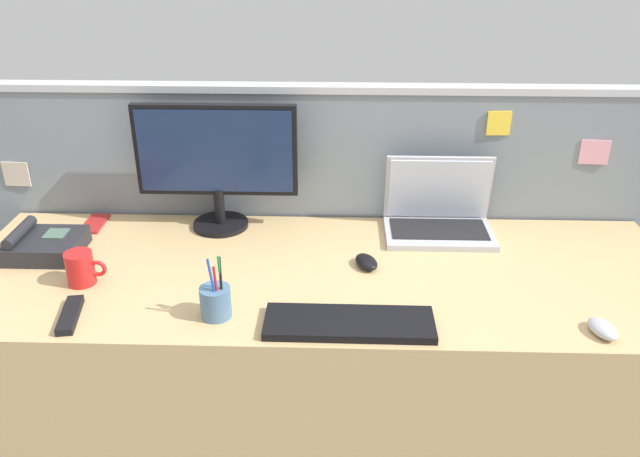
{
  "coord_description": "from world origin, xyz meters",
  "views": [
    {
      "loc": [
        0.06,
        -1.7,
        1.69
      ],
      "look_at": [
        0.0,
        0.05,
        0.82
      ],
      "focal_mm": 36.21,
      "sensor_mm": 36.0,
      "label": 1
    }
  ],
  "objects_px": {
    "laptop": "(438,213)",
    "computer_mouse_left_hand": "(366,262)",
    "coffee_mug": "(81,268)",
    "pen_cup": "(216,301)",
    "computer_mouse_right_hand": "(603,329)",
    "desktop_monitor": "(216,158)",
    "cell_phone_red_case": "(95,224)",
    "desk_phone": "(44,245)",
    "tv_remote": "(70,315)",
    "keyboard_main": "(349,323)"
  },
  "relations": [
    {
      "from": "cell_phone_red_case",
      "to": "laptop",
      "type": "bearing_deg",
      "value": -0.69
    },
    {
      "from": "tv_remote",
      "to": "coffee_mug",
      "type": "relative_size",
      "value": 1.43
    },
    {
      "from": "cell_phone_red_case",
      "to": "computer_mouse_right_hand",
      "type": "bearing_deg",
      "value": -21.6
    },
    {
      "from": "desk_phone",
      "to": "keyboard_main",
      "type": "relative_size",
      "value": 0.49
    },
    {
      "from": "desk_phone",
      "to": "cell_phone_red_case",
      "type": "bearing_deg",
      "value": 68.44
    },
    {
      "from": "computer_mouse_left_hand",
      "to": "pen_cup",
      "type": "bearing_deg",
      "value": -167.69
    },
    {
      "from": "laptop",
      "to": "desktop_monitor",
      "type": "bearing_deg",
      "value": 178.65
    },
    {
      "from": "desktop_monitor",
      "to": "tv_remote",
      "type": "bearing_deg",
      "value": -118.06
    },
    {
      "from": "coffee_mug",
      "to": "computer_mouse_right_hand",
      "type": "bearing_deg",
      "value": -8.25
    },
    {
      "from": "desk_phone",
      "to": "desktop_monitor",
      "type": "bearing_deg",
      "value": 23.06
    },
    {
      "from": "laptop",
      "to": "pen_cup",
      "type": "bearing_deg",
      "value": -140.87
    },
    {
      "from": "desktop_monitor",
      "to": "cell_phone_red_case",
      "type": "relative_size",
      "value": 3.68
    },
    {
      "from": "computer_mouse_right_hand",
      "to": "cell_phone_red_case",
      "type": "xyz_separation_m",
      "value": [
        -1.54,
        0.6,
        -0.01
      ]
    },
    {
      "from": "computer_mouse_right_hand",
      "to": "desktop_monitor",
      "type": "bearing_deg",
      "value": 135.68
    },
    {
      "from": "desk_phone",
      "to": "pen_cup",
      "type": "xyz_separation_m",
      "value": [
        0.61,
        -0.33,
        0.01
      ]
    },
    {
      "from": "computer_mouse_right_hand",
      "to": "coffee_mug",
      "type": "height_order",
      "value": "coffee_mug"
    },
    {
      "from": "laptop",
      "to": "tv_remote",
      "type": "bearing_deg",
      "value": -151.93
    },
    {
      "from": "laptop",
      "to": "computer_mouse_left_hand",
      "type": "bearing_deg",
      "value": -134.35
    },
    {
      "from": "laptop",
      "to": "pen_cup",
      "type": "xyz_separation_m",
      "value": [
        -0.67,
        -0.54,
        -0.02
      ]
    },
    {
      "from": "tv_remote",
      "to": "coffee_mug",
      "type": "bearing_deg",
      "value": 89.39
    },
    {
      "from": "laptop",
      "to": "tv_remote",
      "type": "relative_size",
      "value": 2.12
    },
    {
      "from": "desktop_monitor",
      "to": "cell_phone_red_case",
      "type": "xyz_separation_m",
      "value": [
        -0.44,
        -0.01,
        -0.24
      ]
    },
    {
      "from": "tv_remote",
      "to": "coffee_mug",
      "type": "height_order",
      "value": "coffee_mug"
    },
    {
      "from": "computer_mouse_left_hand",
      "to": "coffee_mug",
      "type": "height_order",
      "value": "coffee_mug"
    },
    {
      "from": "laptop",
      "to": "desk_phone",
      "type": "height_order",
      "value": "laptop"
    },
    {
      "from": "laptop",
      "to": "computer_mouse_left_hand",
      "type": "distance_m",
      "value": 0.36
    },
    {
      "from": "computer_mouse_left_hand",
      "to": "coffee_mug",
      "type": "distance_m",
      "value": 0.85
    },
    {
      "from": "laptop",
      "to": "cell_phone_red_case",
      "type": "distance_m",
      "value": 1.19
    },
    {
      "from": "tv_remote",
      "to": "computer_mouse_right_hand",
      "type": "bearing_deg",
      "value": -11.22
    },
    {
      "from": "pen_cup",
      "to": "cell_phone_red_case",
      "type": "distance_m",
      "value": 0.76
    },
    {
      "from": "pen_cup",
      "to": "coffee_mug",
      "type": "relative_size",
      "value": 1.56
    },
    {
      "from": "computer_mouse_left_hand",
      "to": "computer_mouse_right_hand",
      "type": "bearing_deg",
      "value": -51.28
    },
    {
      "from": "laptop",
      "to": "tv_remote",
      "type": "xyz_separation_m",
      "value": [
        -1.06,
        -0.56,
        -0.06
      ]
    },
    {
      "from": "desktop_monitor",
      "to": "keyboard_main",
      "type": "xyz_separation_m",
      "value": [
        0.44,
        -0.6,
        -0.24
      ]
    },
    {
      "from": "computer_mouse_left_hand",
      "to": "tv_remote",
      "type": "xyz_separation_m",
      "value": [
        -0.81,
        -0.31,
        -0.01
      ]
    },
    {
      "from": "computer_mouse_right_hand",
      "to": "computer_mouse_left_hand",
      "type": "height_order",
      "value": "same"
    },
    {
      "from": "laptop",
      "to": "cell_phone_red_case",
      "type": "xyz_separation_m",
      "value": [
        -1.19,
        0.01,
        -0.06
      ]
    },
    {
      "from": "desk_phone",
      "to": "pen_cup",
      "type": "relative_size",
      "value": 1.19
    },
    {
      "from": "desk_phone",
      "to": "cell_phone_red_case",
      "type": "height_order",
      "value": "desk_phone"
    },
    {
      "from": "desk_phone",
      "to": "coffee_mug",
      "type": "distance_m",
      "value": 0.26
    },
    {
      "from": "desk_phone",
      "to": "cell_phone_red_case",
      "type": "xyz_separation_m",
      "value": [
        0.08,
        0.21,
        -0.03
      ]
    },
    {
      "from": "computer_mouse_right_hand",
      "to": "computer_mouse_left_hand",
      "type": "xyz_separation_m",
      "value": [
        -0.6,
        0.33,
        0.0
      ]
    },
    {
      "from": "keyboard_main",
      "to": "computer_mouse_left_hand",
      "type": "distance_m",
      "value": 0.33
    },
    {
      "from": "keyboard_main",
      "to": "coffee_mug",
      "type": "distance_m",
      "value": 0.81
    },
    {
      "from": "laptop",
      "to": "computer_mouse_right_hand",
      "type": "xyz_separation_m",
      "value": [
        0.35,
        -0.59,
        -0.05
      ]
    },
    {
      "from": "desktop_monitor",
      "to": "pen_cup",
      "type": "distance_m",
      "value": 0.6
    },
    {
      "from": "computer_mouse_right_hand",
      "to": "computer_mouse_left_hand",
      "type": "relative_size",
      "value": 1.0
    },
    {
      "from": "desk_phone",
      "to": "tv_remote",
      "type": "relative_size",
      "value": 1.29
    },
    {
      "from": "desk_phone",
      "to": "tv_remote",
      "type": "bearing_deg",
      "value": -58.67
    },
    {
      "from": "keyboard_main",
      "to": "pen_cup",
      "type": "height_order",
      "value": "pen_cup"
    }
  ]
}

